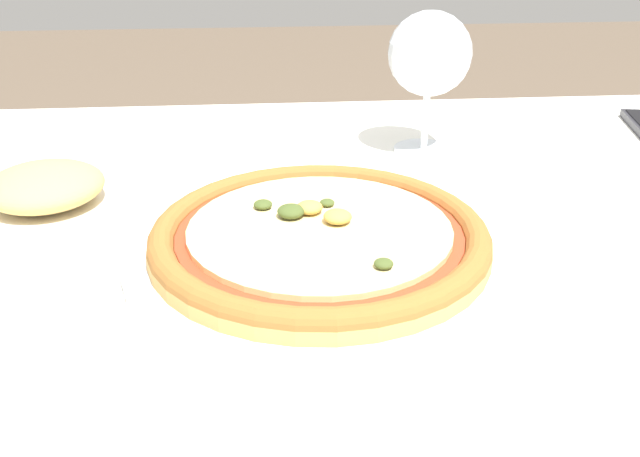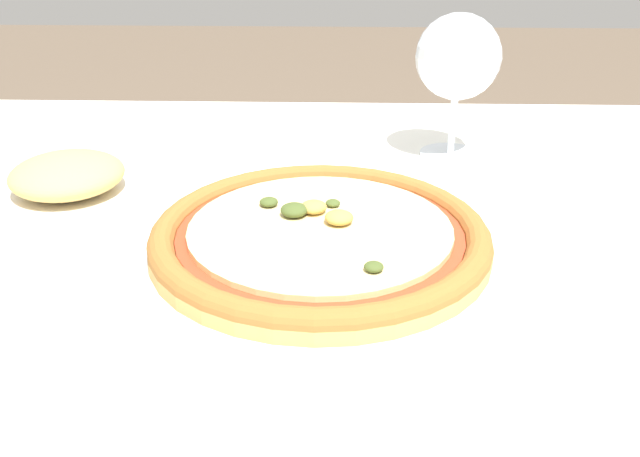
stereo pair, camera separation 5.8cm
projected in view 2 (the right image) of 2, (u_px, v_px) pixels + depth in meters
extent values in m
cube|color=brown|center=(437.00, 285.00, 0.60)|extent=(1.28, 0.82, 0.04)
cube|color=silver|center=(439.00, 264.00, 0.59)|extent=(1.38, 0.92, 0.01)
cylinder|color=brown|center=(12.00, 367.00, 1.09)|extent=(0.06, 0.06, 0.69)
cylinder|color=white|center=(320.00, 256.00, 0.59)|extent=(0.32, 0.32, 0.01)
cylinder|color=tan|center=(320.00, 244.00, 0.58)|extent=(0.28, 0.28, 0.01)
torus|color=#935B28|center=(320.00, 237.00, 0.58)|extent=(0.28, 0.28, 0.02)
cylinder|color=#BC381E|center=(320.00, 236.00, 0.58)|extent=(0.24, 0.24, 0.00)
cylinder|color=beige|center=(320.00, 231.00, 0.58)|extent=(0.22, 0.22, 0.00)
ellipsoid|color=#BC9342|center=(314.00, 207.00, 0.60)|extent=(0.02, 0.02, 0.01)
ellipsoid|color=#425123|center=(269.00, 202.00, 0.61)|extent=(0.02, 0.02, 0.01)
ellipsoid|color=#425123|center=(374.00, 267.00, 0.51)|extent=(0.01, 0.01, 0.01)
ellipsoid|color=#425123|center=(294.00, 210.00, 0.60)|extent=(0.02, 0.02, 0.01)
ellipsoid|color=#BC9342|center=(339.00, 217.00, 0.58)|extent=(0.02, 0.02, 0.01)
ellipsoid|color=#425123|center=(333.00, 203.00, 0.61)|extent=(0.01, 0.01, 0.01)
cylinder|color=silver|center=(450.00, 154.00, 0.81)|extent=(0.07, 0.07, 0.00)
cylinder|color=silver|center=(453.00, 123.00, 0.79)|extent=(0.01, 0.01, 0.07)
sphere|color=silver|center=(458.00, 57.00, 0.76)|extent=(0.09, 0.09, 0.09)
cylinder|color=white|center=(71.00, 196.00, 0.70)|extent=(0.19, 0.19, 0.01)
ellipsoid|color=tan|center=(67.00, 174.00, 0.69)|extent=(0.11, 0.11, 0.04)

